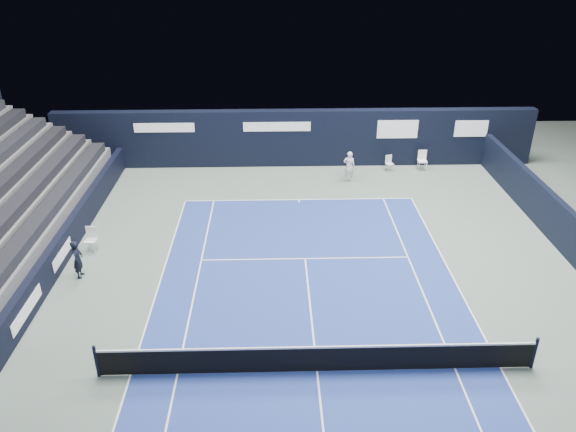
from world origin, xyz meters
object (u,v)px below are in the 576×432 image
line_judge_chair (91,237)px  tennis_player (349,166)px  folding_chair_back_b (422,159)px  tennis_net (317,358)px  folding_chair_back_a (389,162)px

line_judge_chair → tennis_player: tennis_player is taller
folding_chair_back_b → tennis_player: 4.44m
folding_chair_back_b → tennis_net: tennis_net is taller
folding_chair_back_a → folding_chair_back_b: (1.82, 0.10, 0.12)m
folding_chair_back_a → line_judge_chair: size_ratio=0.84×
folding_chair_back_a → folding_chair_back_b: size_ratio=0.80×
folding_chair_back_b → tennis_net: 17.06m
folding_chair_back_a → line_judge_chair: (-13.68, -8.15, 0.09)m
folding_chair_back_a → folding_chair_back_b: 1.83m
tennis_net → tennis_player: 14.39m
folding_chair_back_a → tennis_net: tennis_net is taller
tennis_player → folding_chair_back_b: bearing=19.6°
folding_chair_back_a → tennis_player: (-2.37, -1.38, 0.32)m
folding_chair_back_a → folding_chair_back_b: folding_chair_back_b is taller
line_judge_chair → tennis_net: tennis_net is taller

